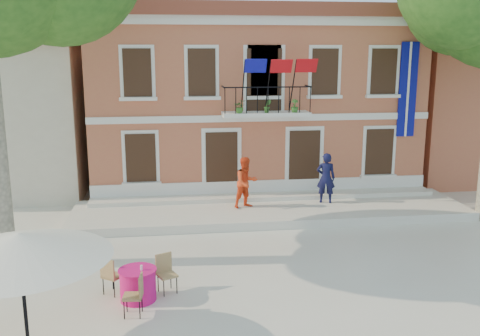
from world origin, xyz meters
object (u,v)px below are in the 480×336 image
at_px(pedestrian_navy, 326,178).
at_px(pedestrian_orange, 246,183).
at_px(cafe_table_1, 138,283).
at_px(patio_umbrella, 19,246).

distance_m(pedestrian_navy, pedestrian_orange, 2.99).
bearing_deg(pedestrian_navy, cafe_table_1, 60.09).
relative_size(pedestrian_navy, pedestrian_orange, 1.02).
bearing_deg(pedestrian_navy, pedestrian_orange, 19.45).
bearing_deg(patio_umbrella, cafe_table_1, 47.98).
xyz_separation_m(pedestrian_navy, pedestrian_orange, (-2.98, -0.23, -0.02)).
distance_m(patio_umbrella, pedestrian_navy, 12.13).
relative_size(patio_umbrella, pedestrian_orange, 1.86).
distance_m(pedestrian_orange, cafe_table_1, 7.20).
xyz_separation_m(pedestrian_navy, cafe_table_1, (-6.46, -6.49, -0.80)).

